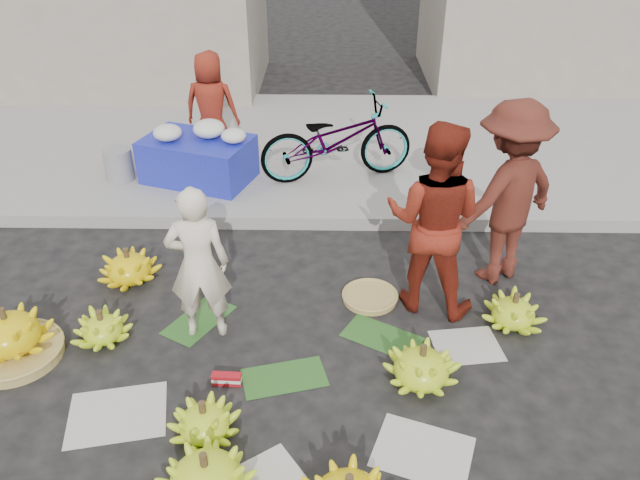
{
  "coord_description": "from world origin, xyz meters",
  "views": [
    {
      "loc": [
        0.24,
        -3.8,
        3.48
      ],
      "look_at": [
        0.16,
        0.73,
        0.7
      ],
      "focal_mm": 35.0,
      "sensor_mm": 36.0,
      "label": 1
    }
  ],
  "objects_px": {
    "flower_table": "(198,156)",
    "bicycle": "(337,140)",
    "banana_bunch_4": "(422,366)",
    "banana_bunch_0": "(10,337)",
    "vendor_cream": "(198,264)"
  },
  "relations": [
    {
      "from": "flower_table",
      "to": "bicycle",
      "type": "xyz_separation_m",
      "value": [
        1.66,
        0.09,
        0.19
      ]
    },
    {
      "from": "banana_bunch_4",
      "to": "flower_table",
      "type": "height_order",
      "value": "flower_table"
    },
    {
      "from": "bicycle",
      "to": "banana_bunch_0",
      "type": "bearing_deg",
      "value": 126.02
    },
    {
      "from": "banana_bunch_0",
      "to": "flower_table",
      "type": "xyz_separation_m",
      "value": [
        0.96,
        3.09,
        0.2
      ]
    },
    {
      "from": "banana_bunch_0",
      "to": "bicycle",
      "type": "relative_size",
      "value": 0.47
    },
    {
      "from": "banana_bunch_0",
      "to": "flower_table",
      "type": "bearing_deg",
      "value": 72.71
    },
    {
      "from": "flower_table",
      "to": "banana_bunch_4",
      "type": "bearing_deg",
      "value": -36.14
    },
    {
      "from": "banana_bunch_0",
      "to": "bicycle",
      "type": "height_order",
      "value": "bicycle"
    },
    {
      "from": "vendor_cream",
      "to": "flower_table",
      "type": "distance_m",
      "value": 2.8
    },
    {
      "from": "banana_bunch_4",
      "to": "flower_table",
      "type": "bearing_deg",
      "value": 124.73
    },
    {
      "from": "banana_bunch_4",
      "to": "bicycle",
      "type": "xyz_separation_m",
      "value": [
        -0.64,
        3.4,
        0.45
      ]
    },
    {
      "from": "banana_bunch_0",
      "to": "flower_table",
      "type": "relative_size",
      "value": 0.61
    },
    {
      "from": "banana_bunch_0",
      "to": "banana_bunch_4",
      "type": "distance_m",
      "value": 3.27
    },
    {
      "from": "vendor_cream",
      "to": "banana_bunch_0",
      "type": "bearing_deg",
      "value": 7.39
    },
    {
      "from": "banana_bunch_4",
      "to": "vendor_cream",
      "type": "height_order",
      "value": "vendor_cream"
    }
  ]
}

